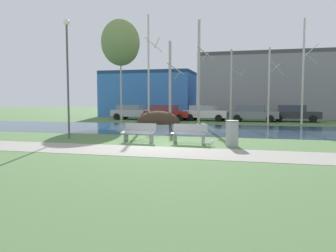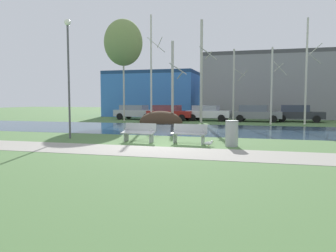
# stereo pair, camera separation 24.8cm
# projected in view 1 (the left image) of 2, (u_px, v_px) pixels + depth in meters

# --- Properties ---
(ground_plane) EXTENTS (120.00, 120.00, 0.00)m
(ground_plane) POSITION_uv_depth(u_px,v_px,m) (196.00, 127.00, 23.93)
(ground_plane) COLOR #4C703D
(paved_path_strip) EXTENTS (60.00, 2.57, 0.01)m
(paved_path_strip) POSITION_uv_depth(u_px,v_px,m) (146.00, 151.00, 12.62)
(paved_path_strip) COLOR gray
(paved_path_strip) RESTS_ON ground
(river_band) EXTENTS (80.00, 8.77, 0.01)m
(river_band) POSITION_uv_depth(u_px,v_px,m) (191.00, 129.00, 22.09)
(river_band) COLOR #284256
(river_band) RESTS_ON ground
(soil_mound) EXTENTS (3.83, 2.58, 2.07)m
(soil_mound) POSITION_uv_depth(u_px,v_px,m) (158.00, 123.00, 28.30)
(soil_mound) COLOR #423021
(soil_mound) RESTS_ON ground
(bench_left) EXTENTS (1.65, 0.72, 0.87)m
(bench_left) POSITION_uv_depth(u_px,v_px,m) (139.00, 132.00, 15.41)
(bench_left) COLOR #9EA0A3
(bench_left) RESTS_ON ground
(bench_right) EXTENTS (1.65, 0.72, 0.87)m
(bench_right) POSITION_uv_depth(u_px,v_px,m) (189.00, 133.00, 14.82)
(bench_right) COLOR #9EA0A3
(bench_right) RESTS_ON ground
(trash_bin) EXTENTS (0.56, 0.56, 1.10)m
(trash_bin) POSITION_uv_depth(u_px,v_px,m) (232.00, 133.00, 13.96)
(trash_bin) COLOR #999B9E
(trash_bin) RESTS_ON ground
(seagull) EXTENTS (0.42, 0.16, 0.25)m
(seagull) POSITION_uv_depth(u_px,v_px,m) (209.00, 143.00, 13.99)
(seagull) COLOR white
(seagull) RESTS_ON ground
(streetlamp) EXTENTS (0.32, 0.32, 6.00)m
(streetlamp) POSITION_uv_depth(u_px,v_px,m) (67.00, 61.00, 16.44)
(streetlamp) COLOR #4C4C51
(streetlamp) RESTS_ON ground
(birch_far_left) EXTENTS (3.54, 3.54, 9.37)m
(birch_far_left) POSITION_uv_depth(u_px,v_px,m) (121.00, 43.00, 30.16)
(birch_far_left) COLOR #BCB7A8
(birch_far_left) RESTS_ON ground
(birch_left) EXTENTS (1.43, 2.44, 9.47)m
(birch_left) POSITION_uv_depth(u_px,v_px,m) (149.00, 68.00, 29.19)
(birch_left) COLOR beige
(birch_left) RESTS_ON ground
(birch_center_left) EXTENTS (1.40, 2.22, 6.97)m
(birch_center_left) POSITION_uv_depth(u_px,v_px,m) (170.00, 82.00, 28.13)
(birch_center_left) COLOR #BCB7A8
(birch_center_left) RESTS_ON ground
(birch_center) EXTENTS (1.47, 2.28, 8.79)m
(birch_center) POSITION_uv_depth(u_px,v_px,m) (199.00, 71.00, 28.25)
(birch_center) COLOR #BCB7A8
(birch_center) RESTS_ON ground
(birch_center_right) EXTENTS (1.22, 2.03, 6.22)m
(birch_center_right) POSITION_uv_depth(u_px,v_px,m) (231.00, 86.00, 27.76)
(birch_center_right) COLOR #BCB7A8
(birch_center_right) RESTS_ON ground
(birch_right) EXTENTS (1.20, 1.96, 6.10)m
(birch_right) POSITION_uv_depth(u_px,v_px,m) (269.00, 85.00, 26.00)
(birch_right) COLOR beige
(birch_right) RESTS_ON ground
(birch_far_right) EXTENTS (1.19, 2.13, 8.45)m
(birch_far_right) POSITION_uv_depth(u_px,v_px,m) (303.00, 71.00, 26.35)
(birch_far_right) COLOR beige
(birch_far_right) RESTS_ON ground
(parked_van_nearest_silver) EXTENTS (4.65, 2.47, 1.45)m
(parked_van_nearest_silver) POSITION_uv_depth(u_px,v_px,m) (133.00, 112.00, 33.24)
(parked_van_nearest_silver) COLOR #B2B5BC
(parked_van_nearest_silver) RESTS_ON ground
(parked_sedan_second_red) EXTENTS (4.56, 2.33, 1.48)m
(parked_sedan_second_red) POSITION_uv_depth(u_px,v_px,m) (167.00, 112.00, 31.86)
(parked_sedan_second_red) COLOR maroon
(parked_sedan_second_red) RESTS_ON ground
(parked_hatch_third_white) EXTENTS (4.29, 2.33, 1.45)m
(parked_hatch_third_white) POSITION_uv_depth(u_px,v_px,m) (205.00, 113.00, 31.19)
(parked_hatch_third_white) COLOR silver
(parked_hatch_third_white) RESTS_ON ground
(parked_wagon_fourth_grey) EXTENTS (4.49, 2.30, 1.50)m
(parked_wagon_fourth_grey) POSITION_uv_depth(u_px,v_px,m) (253.00, 113.00, 29.97)
(parked_wagon_fourth_grey) COLOR slate
(parked_wagon_fourth_grey) RESTS_ON ground
(parked_suv_fifth_dark) EXTENTS (4.41, 2.28, 1.52)m
(parked_suv_fifth_dark) POSITION_uv_depth(u_px,v_px,m) (295.00, 113.00, 29.68)
(parked_suv_fifth_dark) COLOR #282B30
(parked_suv_fifth_dark) RESTS_ON ground
(building_blue_store) EXTENTS (10.83, 6.15, 5.41)m
(building_blue_store) POSITION_uv_depth(u_px,v_px,m) (149.00, 94.00, 40.30)
(building_blue_store) COLOR #3870C6
(building_blue_store) RESTS_ON ground
(building_grey_warehouse) EXTENTS (13.81, 8.88, 7.02)m
(building_grey_warehouse) POSITION_uv_depth(u_px,v_px,m) (263.00, 87.00, 37.65)
(building_grey_warehouse) COLOR gray
(building_grey_warehouse) RESTS_ON ground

